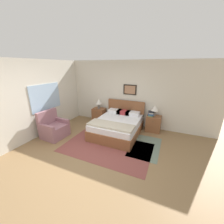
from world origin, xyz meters
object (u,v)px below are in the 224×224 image
at_px(nightstand_near_window, 99,115).
at_px(table_lamp_near_window, 99,102).
at_px(table_lamp_by_door, 155,109).
at_px(bed, 118,126).
at_px(nightstand_by_door, 153,124).
at_px(armchair, 54,128).

distance_m(nightstand_near_window, table_lamp_near_window, 0.59).
relative_size(table_lamp_near_window, table_lamp_by_door, 1.00).
height_order(nightstand_near_window, table_lamp_near_window, table_lamp_near_window).
bearing_deg(table_lamp_by_door, nightstand_near_window, -179.87).
xyz_separation_m(bed, table_lamp_near_window, (-1.17, 0.73, 0.59)).
distance_m(bed, nightstand_near_window, 1.38).
relative_size(bed, nightstand_by_door, 3.11).
relative_size(armchair, table_lamp_near_window, 2.25).
distance_m(armchair, nightstand_near_window, 2.01).
bearing_deg(bed, armchair, -150.10).
relative_size(armchair, nightstand_near_window, 1.52).
relative_size(armchair, nightstand_by_door, 1.52).
bearing_deg(bed, nightstand_near_window, 148.32).
relative_size(nightstand_by_door, table_lamp_near_window, 1.48).
height_order(nightstand_by_door, table_lamp_near_window, table_lamp_near_window).
bearing_deg(nightstand_by_door, table_lamp_near_window, 179.87).
bearing_deg(nightstand_near_window, nightstand_by_door, 0.00).
bearing_deg(nightstand_near_window, table_lamp_near_window, 96.38).
distance_m(table_lamp_near_window, table_lamp_by_door, 2.34).
xyz_separation_m(table_lamp_near_window, table_lamp_by_door, (2.34, 0.00, 0.00)).
bearing_deg(armchair, table_lamp_near_window, 159.82).
bearing_deg(table_lamp_by_door, bed, -148.00).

